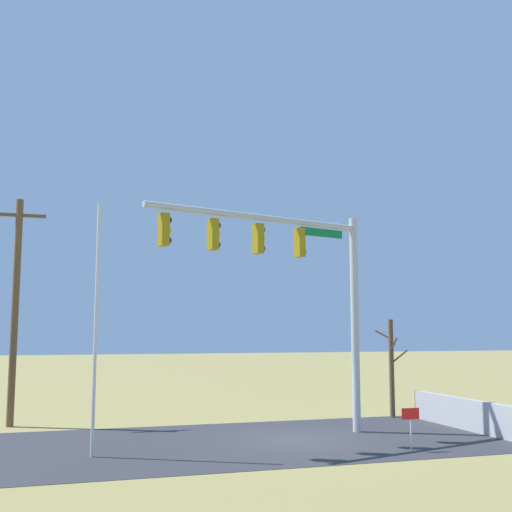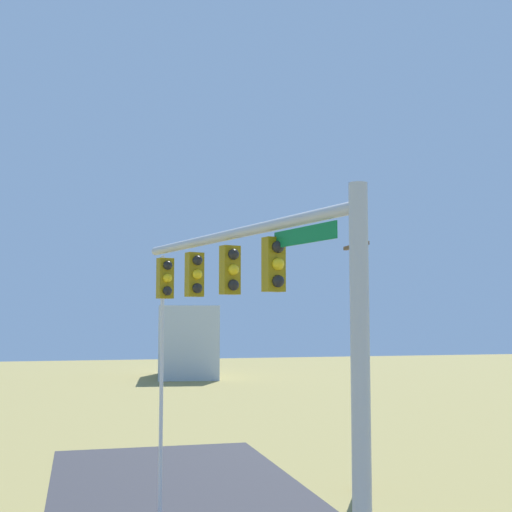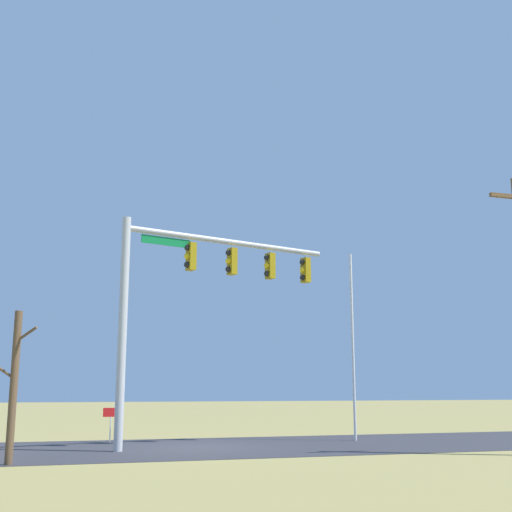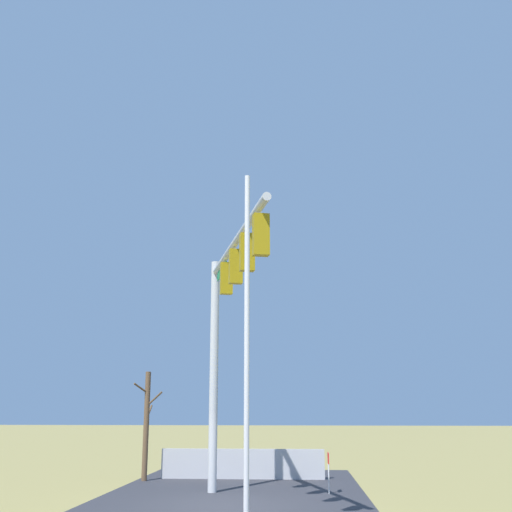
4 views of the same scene
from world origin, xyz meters
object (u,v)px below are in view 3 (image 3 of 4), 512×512
at_px(bare_tree, 14,384).
at_px(open_sign, 111,417).
at_px(signal_mast, 195,284).
at_px(flagpole, 353,345).

distance_m(bare_tree, open_sign, 7.31).
bearing_deg(open_sign, signal_mast, 128.83).
xyz_separation_m(flagpole, bare_tree, (11.86, 4.72, -1.52)).
distance_m(signal_mast, open_sign, 5.88).
xyz_separation_m(signal_mast, open_sign, (2.38, -2.95, -4.49)).
height_order(flagpole, open_sign, flagpole).
height_order(bare_tree, open_sign, bare_tree).
xyz_separation_m(signal_mast, flagpole, (-6.41, -1.14, -1.87)).
relative_size(flagpole, bare_tree, 1.81).
bearing_deg(signal_mast, bare_tree, 33.36).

